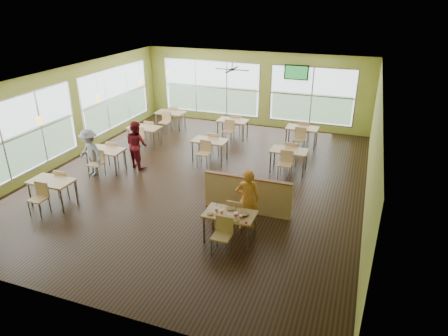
% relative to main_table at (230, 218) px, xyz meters
% --- Properties ---
extents(room, '(12.00, 12.04, 3.20)m').
position_rel_main_table_xyz_m(room, '(-2.00, 3.00, 0.97)').
color(room, black).
rests_on(room, ground).
extents(window_bays, '(9.24, 10.24, 2.38)m').
position_rel_main_table_xyz_m(window_bays, '(-4.65, 6.08, 0.85)').
color(window_bays, white).
rests_on(window_bays, room).
extents(main_table, '(1.22, 1.52, 0.87)m').
position_rel_main_table_xyz_m(main_table, '(0.00, 0.00, 0.00)').
color(main_table, '#DCAE76').
rests_on(main_table, floor).
extents(half_wall_divider, '(2.40, 0.14, 1.04)m').
position_rel_main_table_xyz_m(half_wall_divider, '(0.00, 1.45, -0.11)').
color(half_wall_divider, '#DCAE76').
rests_on(half_wall_divider, floor).
extents(dining_tables, '(6.92, 8.72, 0.87)m').
position_rel_main_table_xyz_m(dining_tables, '(-3.05, 4.71, -0.00)').
color(dining_tables, '#DCAE76').
rests_on(dining_tables, floor).
extents(pendant_lights, '(0.11, 7.31, 0.86)m').
position_rel_main_table_xyz_m(pendant_lights, '(-5.20, 3.68, 1.82)').
color(pendant_lights, '#2D2119').
rests_on(pendant_lights, ceiling).
extents(ceiling_fan, '(1.25, 1.25, 0.29)m').
position_rel_main_table_xyz_m(ceiling_fan, '(-2.00, 6.00, 2.32)').
color(ceiling_fan, '#2D2119').
rests_on(ceiling_fan, ceiling).
extents(tv_backwall, '(1.00, 0.07, 0.60)m').
position_rel_main_table_xyz_m(tv_backwall, '(-0.20, 8.90, 1.82)').
color(tv_backwall, black).
rests_on(tv_backwall, wall_back).
extents(man_plaid, '(0.70, 0.57, 1.63)m').
position_rel_main_table_xyz_m(man_plaid, '(0.23, 0.65, 0.19)').
color(man_plaid, '#CE4716').
rests_on(man_plaid, floor).
extents(patron_maroon, '(0.96, 0.87, 1.61)m').
position_rel_main_table_xyz_m(patron_maroon, '(-4.38, 3.11, 0.18)').
color(patron_maroon, maroon).
rests_on(patron_maroon, floor).
extents(patron_grey, '(1.13, 0.86, 1.54)m').
position_rel_main_table_xyz_m(patron_grey, '(-5.45, 2.05, 0.14)').
color(patron_grey, slate).
rests_on(patron_grey, floor).
extents(cup_blue, '(0.09, 0.09, 0.32)m').
position_rel_main_table_xyz_m(cup_blue, '(-0.30, -0.06, 0.18)').
color(cup_blue, white).
rests_on(cup_blue, main_table).
extents(cup_yellow, '(0.09, 0.09, 0.34)m').
position_rel_main_table_xyz_m(cup_yellow, '(-0.16, -0.11, 0.19)').
color(cup_yellow, white).
rests_on(cup_yellow, main_table).
extents(cup_red_near, '(0.10, 0.10, 0.36)m').
position_rel_main_table_xyz_m(cup_red_near, '(0.19, -0.13, 0.19)').
color(cup_red_near, white).
rests_on(cup_red_near, main_table).
extents(cup_red_far, '(0.08, 0.08, 0.30)m').
position_rel_main_table_xyz_m(cup_red_far, '(0.33, -0.17, 0.18)').
color(cup_red_far, white).
rests_on(cup_red_far, main_table).
extents(food_basket, '(0.26, 0.26, 0.06)m').
position_rel_main_table_xyz_m(food_basket, '(0.33, 0.02, 0.15)').
color(food_basket, black).
rests_on(food_basket, main_table).
extents(ketchup_cup, '(0.06, 0.06, 0.02)m').
position_rel_main_table_xyz_m(ketchup_cup, '(0.49, -0.29, 0.13)').
color(ketchup_cup, '#A00D10').
rests_on(ketchup_cup, main_table).
extents(wrapper_left, '(0.18, 0.17, 0.04)m').
position_rel_main_table_xyz_m(wrapper_left, '(-0.40, -0.22, 0.14)').
color(wrapper_left, '#99794A').
rests_on(wrapper_left, main_table).
extents(wrapper_mid, '(0.21, 0.19, 0.05)m').
position_rel_main_table_xyz_m(wrapper_mid, '(-0.04, 0.17, 0.15)').
color(wrapper_mid, '#99794A').
rests_on(wrapper_mid, main_table).
extents(wrapper_right, '(0.14, 0.12, 0.03)m').
position_rel_main_table_xyz_m(wrapper_right, '(0.27, -0.30, 0.14)').
color(wrapper_right, '#99794A').
rests_on(wrapper_right, main_table).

